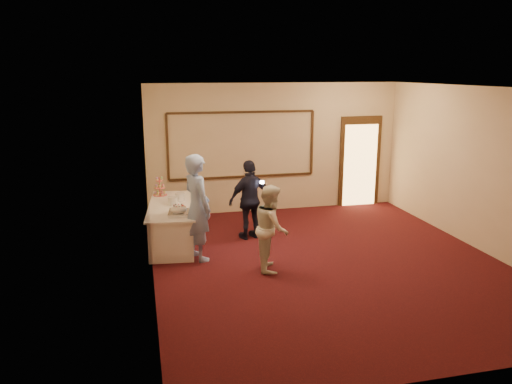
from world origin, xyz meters
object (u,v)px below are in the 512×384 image
tart (179,209)px  woman (271,228)px  buffet_table (173,224)px  plate_stack_b (180,197)px  plate_stack_a (173,201)px  man (197,207)px  guest (250,200)px  pavlova_tray (179,211)px  cupcake_stand (160,188)px

tart → woman: bearing=-42.2°
buffet_table → tart: bearing=-74.5°
plate_stack_b → plate_stack_a: bearing=-120.4°
plate_stack_a → woman: bearing=-48.1°
tart → man: (0.27, -0.54, 0.15)m
plate_stack_b → man: bearing=-80.2°
guest → pavlova_tray: bearing=8.1°
man → cupcake_stand: bearing=-3.3°
cupcake_stand → tart: cupcake_stand is taller
guest → cupcake_stand: bearing=-43.5°
pavlova_tray → woman: 1.74m
man → buffet_table: bearing=1.0°
woman → plate_stack_b: bearing=45.3°
plate_stack_a → man: bearing=-68.5°
plate_stack_a → tart: plate_stack_a is taller
cupcake_stand → plate_stack_b: bearing=-56.3°
tart → woman: (1.41, -1.28, -0.07)m
guest → tart: bearing=-3.0°
cupcake_stand → tart: bearing=-76.2°
man → guest: size_ratio=1.20×
pavlova_tray → woman: size_ratio=0.36×
plate_stack_b → buffet_table: bearing=-123.3°
plate_stack_a → cupcake_stand: bearing=104.1°
plate_stack_b → tart: plate_stack_b is taller
tart → guest: bearing=13.8°
cupcake_stand → man: bearing=-71.9°
pavlova_tray → guest: (1.46, 0.68, -0.06)m
plate_stack_a → guest: size_ratio=0.12×
woman → guest: bearing=10.5°
guest → man: bearing=20.9°
buffet_table → guest: size_ratio=1.48×
man → woman: (1.14, -0.75, -0.22)m
plate_stack_a → guest: (1.51, -0.05, -0.06)m
buffet_table → tart: 0.58m
buffet_table → guest: guest is taller
pavlova_tray → plate_stack_a: bearing=94.0°
cupcake_stand → buffet_table: bearing=-77.1°
buffet_table → tart: (0.11, -0.40, 0.41)m
plate_stack_a → man: (0.37, -0.93, 0.10)m
tart → man: man is taller
pavlova_tray → cupcake_stand: size_ratio=1.25×
woman → cupcake_stand: bearing=45.1°
cupcake_stand → man: 1.84m
cupcake_stand → woman: 3.03m
buffet_table → tart: size_ratio=8.26×
buffet_table → plate_stack_b: bearing=56.7°
man → plate_stack_a: bearing=0.1°
plate_stack_a → plate_stack_b: 0.31m
buffet_table → woman: bearing=-47.8°
pavlova_tray → plate_stack_a: size_ratio=2.78×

